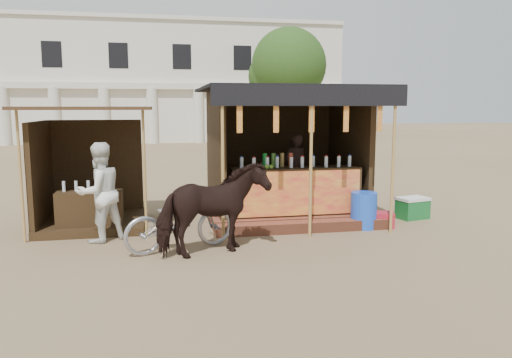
% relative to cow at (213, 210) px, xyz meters
% --- Properties ---
extents(ground, '(120.00, 120.00, 0.00)m').
position_rel_cow_xyz_m(ground, '(0.87, -0.77, -0.75)').
color(ground, '#846B4C').
rests_on(ground, ground).
extents(main_stall, '(3.60, 3.61, 2.78)m').
position_rel_cow_xyz_m(main_stall, '(1.88, 2.59, 0.27)').
color(main_stall, brown).
rests_on(main_stall, ground).
extents(secondary_stall, '(2.40, 2.40, 2.38)m').
position_rel_cow_xyz_m(secondary_stall, '(-2.30, 2.47, 0.10)').
color(secondary_stall, '#322312').
rests_on(secondary_stall, ground).
extents(cow, '(1.95, 1.37, 1.50)m').
position_rel_cow_xyz_m(cow, '(0.00, 0.00, 0.00)').
color(cow, black).
rests_on(cow, ground).
extents(motorbike, '(2.02, 1.26, 1.00)m').
position_rel_cow_xyz_m(motorbike, '(-0.51, 0.39, -0.25)').
color(motorbike, '#9F9EA6').
rests_on(motorbike, ground).
extents(bystander, '(1.09, 1.04, 1.76)m').
position_rel_cow_xyz_m(bystander, '(-1.87, 1.23, 0.13)').
color(bystander, white).
rests_on(bystander, ground).
extents(blue_barrel, '(0.66, 0.66, 0.72)m').
position_rel_cow_xyz_m(blue_barrel, '(3.11, 1.23, -0.39)').
color(blue_barrel, blue).
rests_on(blue_barrel, ground).
extents(red_crate, '(0.49, 0.47, 0.30)m').
position_rel_cow_xyz_m(red_crate, '(3.54, 1.23, -0.60)').
color(red_crate, '#AC1C2A').
rests_on(red_crate, ground).
extents(cooler, '(0.73, 0.58, 0.46)m').
position_rel_cow_xyz_m(cooler, '(4.49, 1.83, -0.52)').
color(cooler, '#16652A').
rests_on(cooler, ground).
extents(background_building, '(26.00, 7.45, 8.18)m').
position_rel_cow_xyz_m(background_building, '(-1.13, 29.18, 3.23)').
color(background_building, silver).
rests_on(background_building, ground).
extents(tree, '(4.50, 4.40, 7.00)m').
position_rel_cow_xyz_m(tree, '(6.68, 21.37, 3.88)').
color(tree, '#382314').
rests_on(tree, ground).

